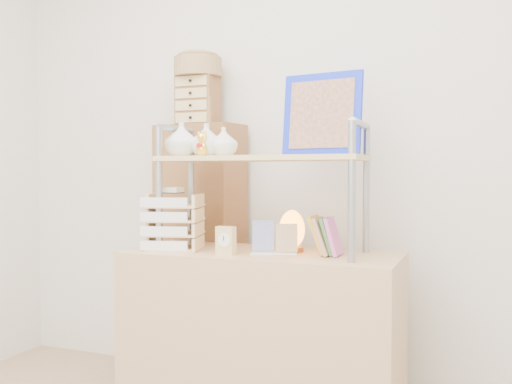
# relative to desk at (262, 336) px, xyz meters

# --- Properties ---
(desk) EXTENTS (1.20, 0.50, 0.75)m
(desk) POSITION_rel_desk_xyz_m (0.00, 0.00, 0.00)
(desk) COLOR tan
(desk) RESTS_ON ground
(cabinet) EXTENTS (0.48, 0.30, 1.35)m
(cabinet) POSITION_rel_desk_xyz_m (-0.50, 0.37, 0.30)
(cabinet) COLOR brown
(cabinet) RESTS_ON ground
(hutch) EXTENTS (0.91, 0.34, 0.79)m
(hutch) POSITION_rel_desk_xyz_m (-0.08, 0.01, 0.82)
(hutch) COLOR gray
(hutch) RESTS_ON desk
(letter_tray) EXTENTS (0.28, 0.27, 0.28)m
(letter_tray) POSITION_rel_desk_xyz_m (-0.40, -0.07, 0.49)
(letter_tray) COLOR #DDB284
(letter_tray) RESTS_ON desk
(salt_lamp) EXTENTS (0.12, 0.11, 0.18)m
(salt_lamp) POSITION_rel_desk_xyz_m (0.12, 0.06, 0.47)
(salt_lamp) COLOR brown
(salt_lamp) RESTS_ON desk
(desk_clock) EXTENTS (0.09, 0.05, 0.12)m
(desk_clock) POSITION_rel_desk_xyz_m (-0.11, -0.14, 0.44)
(desk_clock) COLOR tan
(desk_clock) RESTS_ON desk
(postcard_stand) EXTENTS (0.21, 0.12, 0.14)m
(postcard_stand) POSITION_rel_desk_xyz_m (0.07, -0.04, 0.42)
(postcard_stand) COLOR white
(postcard_stand) RESTS_ON desk
(drawer_chest) EXTENTS (0.20, 0.16, 0.25)m
(drawer_chest) POSITION_rel_desk_xyz_m (-0.50, 0.35, 1.10)
(drawer_chest) COLOR brown
(drawer_chest) RESTS_ON cabinet
(woven_basket) EXTENTS (0.25, 0.25, 0.10)m
(woven_basket) POSITION_rel_desk_xyz_m (-0.50, 0.35, 1.28)
(woven_basket) COLOR olive
(woven_basket) RESTS_ON drawer_chest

